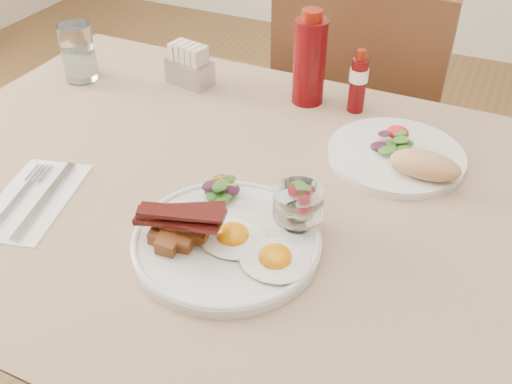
% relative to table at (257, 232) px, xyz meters
% --- Properties ---
extents(table, '(1.33, 0.88, 0.75)m').
position_rel_table_xyz_m(table, '(0.00, 0.00, 0.00)').
color(table, brown).
rests_on(table, ground).
extents(chair_far, '(0.42, 0.42, 0.93)m').
position_rel_table_xyz_m(chair_far, '(0.00, 0.66, -0.14)').
color(chair_far, brown).
rests_on(chair_far, ground).
extents(main_plate, '(0.28, 0.28, 0.02)m').
position_rel_table_xyz_m(main_plate, '(0.01, -0.14, 0.10)').
color(main_plate, silver).
rests_on(main_plate, table).
extents(fried_eggs, '(0.21, 0.14, 0.03)m').
position_rel_table_xyz_m(fried_eggs, '(0.06, -0.15, 0.11)').
color(fried_eggs, silver).
rests_on(fried_eggs, main_plate).
extents(bacon_potato_pile, '(0.14, 0.09, 0.06)m').
position_rel_table_xyz_m(bacon_potato_pile, '(-0.05, -0.17, 0.13)').
color(bacon_potato_pile, brown).
rests_on(bacon_potato_pile, main_plate).
extents(side_salad, '(0.07, 0.06, 0.03)m').
position_rel_table_xyz_m(side_salad, '(-0.04, -0.05, 0.12)').
color(side_salad, '#205316').
rests_on(side_salad, main_plate).
extents(fruit_cup, '(0.08, 0.08, 0.08)m').
position_rel_table_xyz_m(fruit_cup, '(0.10, -0.07, 0.15)').
color(fruit_cup, white).
rests_on(fruit_cup, main_plate).
extents(second_plate, '(0.25, 0.24, 0.06)m').
position_rel_table_xyz_m(second_plate, '(0.20, 0.18, 0.11)').
color(second_plate, silver).
rests_on(second_plate, table).
extents(ketchup_bottle, '(0.08, 0.08, 0.19)m').
position_rel_table_xyz_m(ketchup_bottle, '(-0.04, 0.33, 0.18)').
color(ketchup_bottle, '#560408').
rests_on(ketchup_bottle, table).
extents(hot_sauce_bottle, '(0.05, 0.05, 0.13)m').
position_rel_table_xyz_m(hot_sauce_bottle, '(0.07, 0.34, 0.15)').
color(hot_sauce_bottle, '#560408').
rests_on(hot_sauce_bottle, table).
extents(sugar_caddy, '(0.11, 0.07, 0.09)m').
position_rel_table_xyz_m(sugar_caddy, '(-0.30, 0.30, 0.13)').
color(sugar_caddy, '#AAAAAE').
rests_on(sugar_caddy, table).
extents(water_glass, '(0.07, 0.07, 0.12)m').
position_rel_table_xyz_m(water_glass, '(-0.53, 0.22, 0.14)').
color(water_glass, white).
rests_on(water_glass, table).
extents(napkin_cutlery, '(0.17, 0.24, 0.01)m').
position_rel_table_xyz_m(napkin_cutlery, '(-0.32, -0.17, 0.09)').
color(napkin_cutlery, white).
rests_on(napkin_cutlery, table).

